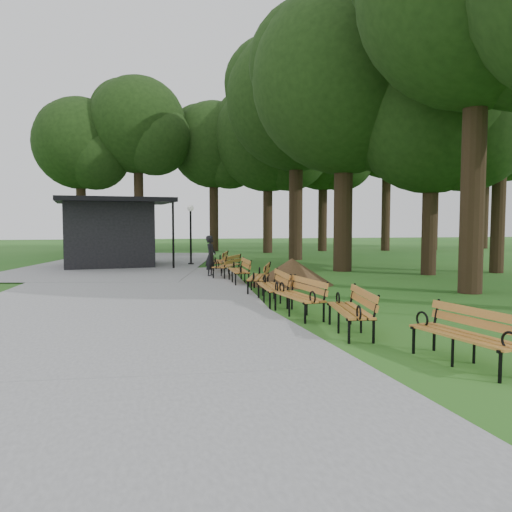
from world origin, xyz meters
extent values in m
plane|color=#235B1A|center=(0.00, 0.00, 0.00)|extent=(100.00, 100.00, 0.00)
cube|color=gray|center=(-4.00, 3.00, 0.03)|extent=(12.00, 38.00, 0.06)
imported|color=black|center=(-0.94, 7.43, 0.80)|extent=(0.58, 0.69, 1.61)
cylinder|color=black|center=(-1.48, 12.79, 1.35)|extent=(0.10, 0.10, 2.70)
sphere|color=white|center=(-1.48, 12.79, 2.80)|extent=(0.32, 0.32, 0.32)
cone|color=#47301C|center=(1.57, 4.47, 0.45)|extent=(2.38, 2.38, 0.90)
cylinder|color=black|center=(6.39, 1.66, 4.12)|extent=(0.70, 0.70, 8.23)
cylinder|color=black|center=(7.79, 6.65, 2.95)|extent=(0.60, 0.60, 5.89)
sphere|color=black|center=(7.79, 6.65, 6.44)|extent=(6.37, 6.37, 6.37)
cylinder|color=black|center=(4.87, 8.67, 3.70)|extent=(0.80, 0.80, 7.41)
sphere|color=black|center=(4.87, 8.67, 8.10)|extent=(7.87, 7.87, 7.87)
cylinder|color=black|center=(4.47, 15.25, 4.03)|extent=(0.76, 0.76, 8.07)
sphere|color=black|center=(4.47, 15.25, 8.83)|extent=(7.75, 7.75, 7.75)
cylinder|color=black|center=(11.00, 6.87, 3.44)|extent=(0.56, 0.56, 6.87)
sphere|color=black|center=(11.00, 6.87, 7.52)|extent=(5.26, 5.26, 5.26)
camera|label=1|loc=(-2.54, -11.92, 2.16)|focal=35.02mm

